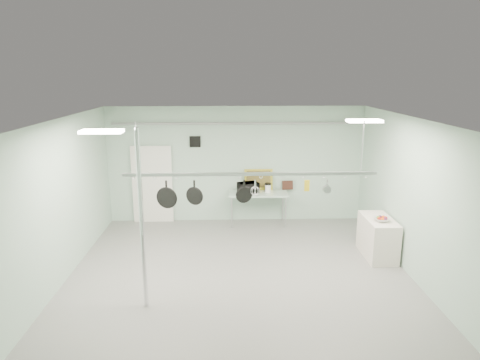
{
  "coord_description": "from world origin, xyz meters",
  "views": [
    {
      "loc": [
        -0.24,
        -7.53,
        4.04
      ],
      "look_at": [
        0.03,
        1.0,
        1.91
      ],
      "focal_mm": 32.0,
      "sensor_mm": 36.0,
      "label": 1
    }
  ],
  "objects_px": {
    "chrome_pole": "(142,221)",
    "skillet_left": "(167,195)",
    "side_cabinet": "(378,237)",
    "fruit_bowl": "(382,219)",
    "microwave": "(248,188)",
    "skillet_right": "(244,191)",
    "skillet_mid": "(194,193)",
    "prep_table": "(258,195)",
    "pot_rack": "(250,172)",
    "coffee_canister": "(268,188)"
  },
  "relations": [
    {
      "from": "skillet_left",
      "to": "skillet_right",
      "type": "height_order",
      "value": "same"
    },
    {
      "from": "side_cabinet",
      "to": "microwave",
      "type": "relative_size",
      "value": 2.29
    },
    {
      "from": "skillet_right",
      "to": "chrome_pole",
      "type": "bearing_deg",
      "value": -166.78
    },
    {
      "from": "pot_rack",
      "to": "microwave",
      "type": "bearing_deg",
      "value": 87.78
    },
    {
      "from": "prep_table",
      "to": "skillet_left",
      "type": "xyz_separation_m",
      "value": [
        -1.99,
        -3.3,
        0.98
      ]
    },
    {
      "from": "side_cabinet",
      "to": "fruit_bowl",
      "type": "height_order",
      "value": "fruit_bowl"
    },
    {
      "from": "prep_table",
      "to": "coffee_canister",
      "type": "xyz_separation_m",
      "value": [
        0.26,
        0.02,
        0.18
      ]
    },
    {
      "from": "chrome_pole",
      "to": "skillet_left",
      "type": "relative_size",
      "value": 5.85
    },
    {
      "from": "microwave",
      "to": "skillet_right",
      "type": "relative_size",
      "value": 1.22
    },
    {
      "from": "side_cabinet",
      "to": "microwave",
      "type": "height_order",
      "value": "microwave"
    },
    {
      "from": "coffee_canister",
      "to": "skillet_mid",
      "type": "height_order",
      "value": "skillet_mid"
    },
    {
      "from": "chrome_pole",
      "to": "side_cabinet",
      "type": "distance_m",
      "value": 5.37
    },
    {
      "from": "chrome_pole",
      "to": "skillet_left",
      "type": "xyz_separation_m",
      "value": [
        0.31,
        0.9,
        0.21
      ]
    },
    {
      "from": "chrome_pole",
      "to": "microwave",
      "type": "relative_size",
      "value": 6.11
    },
    {
      "from": "side_cabinet",
      "to": "fruit_bowl",
      "type": "distance_m",
      "value": 0.52
    },
    {
      "from": "microwave",
      "to": "skillet_mid",
      "type": "relative_size",
      "value": 1.08
    },
    {
      "from": "microwave",
      "to": "coffee_canister",
      "type": "relative_size",
      "value": 2.41
    },
    {
      "from": "skillet_right",
      "to": "skillet_left",
      "type": "bearing_deg",
      "value": 166.42
    },
    {
      "from": "chrome_pole",
      "to": "prep_table",
      "type": "bearing_deg",
      "value": 61.29
    },
    {
      "from": "side_cabinet",
      "to": "skillet_left",
      "type": "relative_size",
      "value": 2.19
    },
    {
      "from": "chrome_pole",
      "to": "microwave",
      "type": "height_order",
      "value": "chrome_pole"
    },
    {
      "from": "prep_table",
      "to": "microwave",
      "type": "distance_m",
      "value": 0.35
    },
    {
      "from": "side_cabinet",
      "to": "fruit_bowl",
      "type": "bearing_deg",
      "value": -92.6
    },
    {
      "from": "side_cabinet",
      "to": "pot_rack",
      "type": "bearing_deg",
      "value": -159.55
    },
    {
      "from": "skillet_left",
      "to": "skillet_mid",
      "type": "distance_m",
      "value": 0.53
    },
    {
      "from": "side_cabinet",
      "to": "skillet_left",
      "type": "xyz_separation_m",
      "value": [
        -4.54,
        -1.1,
        1.36
      ]
    },
    {
      "from": "chrome_pole",
      "to": "side_cabinet",
      "type": "bearing_deg",
      "value": 22.41
    },
    {
      "from": "chrome_pole",
      "to": "skillet_right",
      "type": "relative_size",
      "value": 7.47
    },
    {
      "from": "microwave",
      "to": "coffee_canister",
      "type": "height_order",
      "value": "microwave"
    },
    {
      "from": "coffee_canister",
      "to": "skillet_right",
      "type": "height_order",
      "value": "skillet_right"
    },
    {
      "from": "prep_table",
      "to": "pot_rack",
      "type": "height_order",
      "value": "pot_rack"
    },
    {
      "from": "side_cabinet",
      "to": "skillet_mid",
      "type": "xyz_separation_m",
      "value": [
        -4.01,
        -1.1,
        1.39
      ]
    },
    {
      "from": "chrome_pole",
      "to": "skillet_left",
      "type": "bearing_deg",
      "value": 71.03
    },
    {
      "from": "coffee_canister",
      "to": "skillet_right",
      "type": "distance_m",
      "value": 3.52
    },
    {
      "from": "chrome_pole",
      "to": "fruit_bowl",
      "type": "relative_size",
      "value": 9.32
    },
    {
      "from": "fruit_bowl",
      "to": "prep_table",
      "type": "bearing_deg",
      "value": 136.95
    },
    {
      "from": "prep_table",
      "to": "coffee_canister",
      "type": "relative_size",
      "value": 7.37
    },
    {
      "from": "skillet_mid",
      "to": "pot_rack",
      "type": "bearing_deg",
      "value": 23.23
    },
    {
      "from": "microwave",
      "to": "fruit_bowl",
      "type": "bearing_deg",
      "value": 118.34
    },
    {
      "from": "coffee_canister",
      "to": "prep_table",
      "type": "bearing_deg",
      "value": -175.54
    },
    {
      "from": "skillet_left",
      "to": "side_cabinet",
      "type": "bearing_deg",
      "value": 29.24
    },
    {
      "from": "fruit_bowl",
      "to": "skillet_mid",
      "type": "distance_m",
      "value": 4.21
    },
    {
      "from": "chrome_pole",
      "to": "coffee_canister",
      "type": "relative_size",
      "value": 14.74
    },
    {
      "from": "microwave",
      "to": "skillet_left",
      "type": "xyz_separation_m",
      "value": [
        -1.72,
        -3.28,
        0.76
      ]
    },
    {
      "from": "chrome_pole",
      "to": "fruit_bowl",
      "type": "height_order",
      "value": "chrome_pole"
    },
    {
      "from": "skillet_mid",
      "to": "side_cabinet",
      "type": "bearing_deg",
      "value": 38.56
    },
    {
      "from": "microwave",
      "to": "skillet_right",
      "type": "height_order",
      "value": "skillet_right"
    },
    {
      "from": "side_cabinet",
      "to": "fruit_bowl",
      "type": "relative_size",
      "value": 3.5
    },
    {
      "from": "chrome_pole",
      "to": "skillet_left",
      "type": "distance_m",
      "value": 0.97
    },
    {
      "from": "side_cabinet",
      "to": "skillet_left",
      "type": "height_order",
      "value": "skillet_left"
    }
  ]
}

